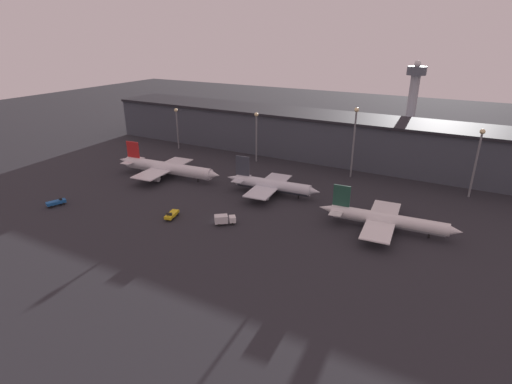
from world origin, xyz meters
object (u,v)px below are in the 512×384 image
object	(u,v)px
airplane_1	(271,185)
control_tower	(413,98)
service_vehicle_0	(56,202)
airplane_0	(167,168)
service_vehicle_1	(172,215)
service_vehicle_2	(224,219)
airplane_2	(386,220)

from	to	relation	value
airplane_1	control_tower	world-z (taller)	control_tower
service_vehicle_0	control_tower	world-z (taller)	control_tower
airplane_0	service_vehicle_1	world-z (taller)	airplane_0
service_vehicle_2	airplane_0	bearing A→B (deg)	111.61
service_vehicle_2	control_tower	world-z (taller)	control_tower
airplane_2	service_vehicle_1	distance (m)	65.74
airplane_1	service_vehicle_1	xyz separation A→B (m)	(-18.56, -33.20, -2.34)
service_vehicle_0	service_vehicle_2	xyz separation A→B (m)	(57.66, 15.67, 0.50)
airplane_1	service_vehicle_0	world-z (taller)	airplane_1
airplane_0	service_vehicle_0	size ratio (longest dim) A/B	7.57
airplane_1	service_vehicle_2	bearing A→B (deg)	-97.65
airplane_0	service_vehicle_1	distance (m)	39.82
airplane_0	service_vehicle_1	size ratio (longest dim) A/B	7.38
service_vehicle_2	service_vehicle_1	bearing A→B (deg)	155.53
service_vehicle_1	control_tower	bearing A→B (deg)	143.75
service_vehicle_1	service_vehicle_2	size ratio (longest dim) A/B	1.00
airplane_0	service_vehicle_2	bearing A→B (deg)	-34.31
service_vehicle_1	airplane_0	bearing A→B (deg)	-151.53
airplane_1	service_vehicle_1	world-z (taller)	airplane_1
airplane_2	control_tower	world-z (taller)	control_tower
airplane_2	control_tower	xyz separation A→B (m)	(-10.72, 98.49, 21.41)
airplane_1	airplane_2	bearing A→B (deg)	-16.41
airplane_0	airplane_2	distance (m)	87.98
control_tower	service_vehicle_0	bearing A→B (deg)	-124.12
airplane_1	service_vehicle_2	distance (m)	28.96
service_vehicle_0	control_tower	bearing A→B (deg)	-13.10
airplane_0	service_vehicle_1	xyz separation A→B (m)	(26.82, -29.31, -2.68)
service_vehicle_0	airplane_1	bearing A→B (deg)	-32.02
airplane_2	control_tower	distance (m)	101.36
service_vehicle_1	service_vehicle_2	distance (m)	17.60
airplane_0	control_tower	xyz separation A→B (m)	(77.11, 93.55, 20.90)
service_vehicle_0	airplane_2	bearing A→B (deg)	-49.63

